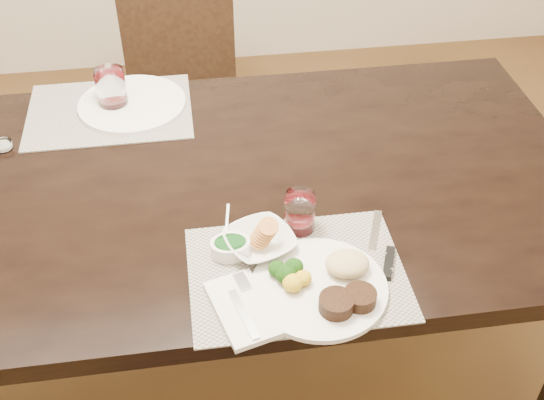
{
  "coord_description": "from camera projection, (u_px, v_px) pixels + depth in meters",
  "views": [
    {
      "loc": [
        0.01,
        -1.33,
        1.82
      ],
      "look_at": [
        0.18,
        -0.17,
        0.82
      ],
      "focal_mm": 45.0,
      "sensor_mm": 36.0,
      "label": 1
    }
  ],
  "objects": [
    {
      "name": "placemat_far",
      "position": [
        110.0,
        111.0,
        1.94
      ],
      "size": [
        0.46,
        0.34,
        0.0
      ],
      "primitive_type": "cube",
      "color": "gray",
      "rests_on": "dining_table"
    },
    {
      "name": "dinner_plate",
      "position": [
        326.0,
        285.0,
        1.41
      ],
      "size": [
        0.29,
        0.29,
        0.05
      ],
      "rotation": [
        0.0,
        0.0,
        -0.12
      ],
      "color": "silver",
      "rests_on": "placemat_near"
    },
    {
      "name": "steak_knife",
      "position": [
        385.0,
        255.0,
        1.49
      ],
      "size": [
        0.07,
        0.22,
        0.01
      ],
      "rotation": [
        0.0,
        0.0,
        -0.38
      ],
      "color": "silver",
      "rests_on": "placemat_near"
    },
    {
      "name": "salt_cellar",
      "position": [
        3.0,
        146.0,
        1.8
      ],
      "size": [
        0.05,
        0.05,
        0.02
      ],
      "rotation": [
        0.0,
        0.0,
        0.19
      ],
      "color": "white",
      "rests_on": "dining_table"
    },
    {
      "name": "chair_far",
      "position": [
        182.0,
        80.0,
        2.55
      ],
      "size": [
        0.42,
        0.42,
        0.9
      ],
      "color": "black",
      "rests_on": "ground"
    },
    {
      "name": "napkin_fork",
      "position": [
        243.0,
        308.0,
        1.37
      ],
      "size": [
        0.15,
        0.21,
        0.02
      ],
      "rotation": [
        0.0,
        0.0,
        0.26
      ],
      "color": "silver",
      "rests_on": "placemat_near"
    },
    {
      "name": "far_plate",
      "position": [
        132.0,
        104.0,
        1.95
      ],
      "size": [
        0.31,
        0.31,
        0.01
      ],
      "primitive_type": "cylinder",
      "color": "silver",
      "rests_on": "placemat_far"
    },
    {
      "name": "sauce_ramekin",
      "position": [
        230.0,
        247.0,
        1.49
      ],
      "size": [
        0.09,
        0.13,
        0.07
      ],
      "rotation": [
        0.0,
        0.0,
        -0.21
      ],
      "color": "silver",
      "rests_on": "placemat_near"
    },
    {
      "name": "dining_table",
      "position": [
        194.0,
        209.0,
        1.74
      ],
      "size": [
        2.0,
        1.0,
        0.75
      ],
      "color": "black",
      "rests_on": "ground"
    },
    {
      "name": "cracker_bowl",
      "position": [
        260.0,
        241.0,
        1.5
      ],
      "size": [
        0.19,
        0.19,
        0.07
      ],
      "rotation": [
        0.0,
        0.0,
        0.37
      ],
      "color": "silver",
      "rests_on": "placemat_near"
    },
    {
      "name": "placemat_near",
      "position": [
        297.0,
        273.0,
        1.46
      ],
      "size": [
        0.46,
        0.34,
        0.0
      ],
      "primitive_type": "cube",
      "color": "gray",
      "rests_on": "dining_table"
    },
    {
      "name": "ground_plane",
      "position": [
        209.0,
        366.0,
        2.18
      ],
      "size": [
        4.5,
        4.5,
        0.0
      ],
      "primitive_type": "plane",
      "color": "#422B15",
      "rests_on": "ground"
    },
    {
      "name": "wine_glass_far",
      "position": [
        112.0,
        91.0,
        1.92
      ],
      "size": [
        0.08,
        0.08,
        0.12
      ],
      "rotation": [
        0.0,
        0.0,
        0.0
      ],
      "color": "white",
      "rests_on": "placemat_far"
    },
    {
      "name": "wine_glass_near",
      "position": [
        300.0,
        213.0,
        1.54
      ],
      "size": [
        0.07,
        0.07,
        0.1
      ],
      "rotation": [
        0.0,
        0.0,
        0.37
      ],
      "color": "white",
      "rests_on": "placemat_near"
    }
  ]
}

